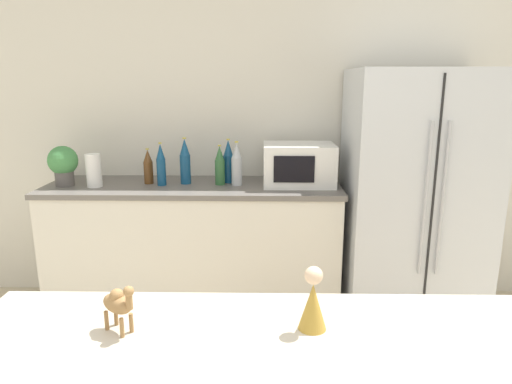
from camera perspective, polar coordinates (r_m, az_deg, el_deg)
wall_back at (r=3.41m, az=-0.08°, el=7.88°), size 8.00×0.06×2.55m
back_counter at (r=3.31m, az=-7.61°, el=-6.89°), size 2.02×0.63×0.93m
refrigerator at (r=3.25m, az=19.06°, el=-0.79°), size 0.89×0.72×1.70m
potted_plant at (r=3.35m, az=-22.97°, el=3.31°), size 0.20×0.20×0.27m
paper_towel_roll at (r=3.25m, az=-19.63°, el=2.55°), size 0.10×0.10×0.22m
microwave at (r=3.14m, az=5.35°, el=3.47°), size 0.48×0.37×0.28m
back_bottle_0 at (r=3.18m, az=-8.85°, el=3.76°), size 0.07×0.07×0.32m
back_bottle_1 at (r=3.16m, az=-11.79°, el=3.31°), size 0.06×0.06×0.29m
back_bottle_2 at (r=3.24m, az=-13.32°, el=3.07°), size 0.06×0.06×0.25m
back_bottle_3 at (r=3.13m, az=-4.55°, el=3.28°), size 0.07×0.07×0.27m
back_bottle_4 at (r=3.10m, az=-2.43°, el=3.47°), size 0.07×0.07×0.30m
back_bottle_5 at (r=3.18m, az=-3.47°, el=3.78°), size 0.07×0.07×0.31m
camel_figurine at (r=1.22m, az=-16.80°, el=-13.14°), size 0.11×0.09×0.14m
wise_man_figurine_blue at (r=1.20m, az=7.11°, el=-13.53°), size 0.07×0.07×0.17m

